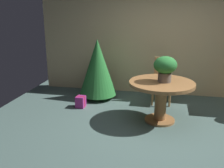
{
  "coord_description": "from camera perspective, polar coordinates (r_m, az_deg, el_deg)",
  "views": [
    {
      "loc": [
        -0.03,
        -3.76,
        1.95
      ],
      "look_at": [
        -0.85,
        0.19,
        0.76
      ],
      "focal_mm": 39.97,
      "sensor_mm": 36.0,
      "label": 1
    }
  ],
  "objects": [
    {
      "name": "back_wall_panel",
      "position": [
        6.0,
        12.19,
        9.88
      ],
      "size": [
        6.0,
        0.1,
        2.6
      ],
      "primitive_type": "cube",
      "color": "beige",
      "rests_on": "ground_plane"
    },
    {
      "name": "wooden_chair_far",
      "position": [
        5.51,
        11.39,
        1.35
      ],
      "size": [
        0.4,
        0.41,
        0.99
      ],
      "color": "#B27F4C",
      "rests_on": "ground_plane"
    },
    {
      "name": "gift_box_purple",
      "position": [
        5.26,
        -7.18,
        -4.06
      ],
      "size": [
        0.19,
        0.21,
        0.24
      ],
      "color": "#9E287A",
      "rests_on": "ground_plane"
    },
    {
      "name": "ground_plane",
      "position": [
        4.24,
        11.05,
        -11.25
      ],
      "size": [
        6.6,
        6.6,
        0.0
      ],
      "primitive_type": "plane",
      "color": "#4C6660"
    },
    {
      "name": "holiday_tree",
      "position": [
        5.62,
        -3.32,
        3.86
      ],
      "size": [
        0.85,
        0.85,
        1.36
      ],
      "color": "brown",
      "rests_on": "ground_plane"
    },
    {
      "name": "round_dining_table",
      "position": [
        4.52,
        11.2,
        -1.76
      ],
      "size": [
        1.15,
        1.15,
        0.75
      ],
      "color": "#9E6B3D",
      "rests_on": "ground_plane"
    },
    {
      "name": "flower_vase",
      "position": [
        4.41,
        12.07,
        3.9
      ],
      "size": [
        0.4,
        0.4,
        0.45
      ],
      "color": "#665B51",
      "rests_on": "round_dining_table"
    }
  ]
}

